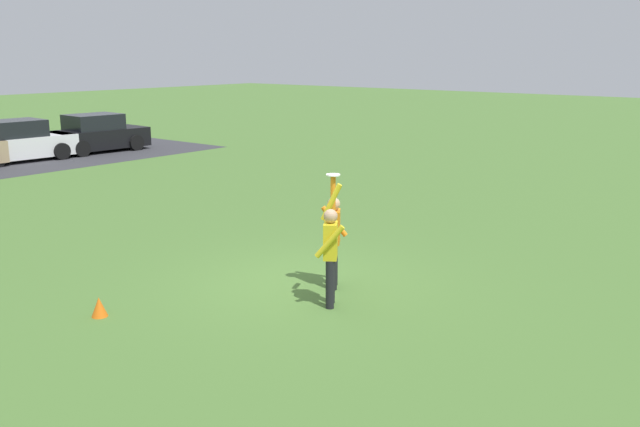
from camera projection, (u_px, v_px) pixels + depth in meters
ground_plane at (303, 283)px, 12.71m from camera, size 120.00×120.00×0.00m
person_catcher at (334, 234)px, 12.28m from camera, size 0.57×0.54×2.08m
person_defender at (330, 249)px, 11.39m from camera, size 0.65×0.63×2.04m
frisbee_disc at (333, 175)px, 11.81m from camera, size 0.24×0.24×0.02m
parked_car_white at (17, 142)px, 26.84m from camera, size 4.20×2.22×1.59m
parked_car_black at (97, 134)px, 29.40m from camera, size 4.20×2.22×1.59m
field_cone_orange at (99, 307)px, 11.09m from camera, size 0.26×0.26×0.32m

